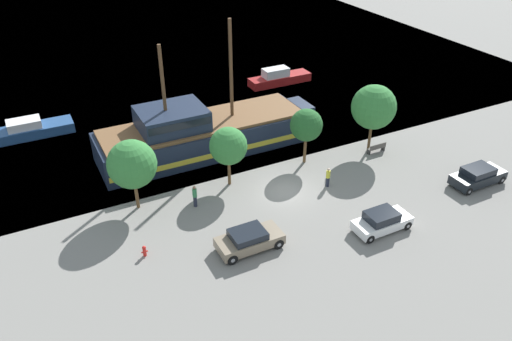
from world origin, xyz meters
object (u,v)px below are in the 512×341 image
(moored_boat_dockside, at_px, (279,78))
(moored_boat_outer, at_px, (31,129))
(pirate_ship, at_px, (202,133))
(pedestrian_walking_far, at_px, (195,196))
(parked_car_curb_front, at_px, (382,221))
(parked_car_curb_rear, at_px, (478,176))
(bench_promenade_east, at_px, (377,148))
(parked_car_curb_mid, at_px, (249,239))
(fire_hydrant, at_px, (144,251))
(pedestrian_walking_near, at_px, (328,177))

(moored_boat_dockside, height_order, moored_boat_outer, moored_boat_dockside)
(pirate_ship, relative_size, pedestrian_walking_far, 11.12)
(parked_car_curb_front, xyz_separation_m, parked_car_curb_rear, (10.26, 1.15, 0.03))
(parked_car_curb_front, xyz_separation_m, bench_promenade_east, (6.56, 8.64, -0.28))
(parked_car_curb_mid, height_order, pedestrian_walking_far, pedestrian_walking_far)
(fire_hydrant, height_order, pedestrian_walking_near, pedestrian_walking_near)
(parked_car_curb_rear, xyz_separation_m, pedestrian_walking_near, (-10.44, 4.99, 0.06))
(parked_car_curb_mid, relative_size, pedestrian_walking_near, 2.66)
(moored_boat_dockside, distance_m, fire_hydrant, 30.71)
(parked_car_curb_rear, distance_m, fire_hydrant, 25.49)
(moored_boat_dockside, relative_size, moored_boat_outer, 1.01)
(moored_boat_outer, bearing_deg, pedestrian_walking_near, -45.04)
(bench_promenade_east, bearing_deg, pirate_ship, 151.47)
(parked_car_curb_front, height_order, parked_car_curb_rear, parked_car_curb_rear)
(fire_hydrant, bearing_deg, bench_promenade_east, 10.37)
(bench_promenade_east, relative_size, pedestrian_walking_far, 0.98)
(moored_boat_dockside, bearing_deg, moored_boat_outer, -178.16)
(moored_boat_dockside, relative_size, pedestrian_walking_near, 4.50)
(parked_car_curb_rear, height_order, bench_promenade_east, parked_car_curb_rear)
(parked_car_curb_mid, bearing_deg, fire_hydrant, 159.18)
(moored_boat_outer, xyz_separation_m, fire_hydrant, (4.50, -20.77, -0.21))
(moored_boat_dockside, bearing_deg, fire_hydrant, -135.27)
(fire_hydrant, relative_size, pedestrian_walking_near, 0.48)
(moored_boat_dockside, xyz_separation_m, bench_promenade_east, (-0.28, -17.67, -0.25))
(moored_boat_outer, height_order, pedestrian_walking_near, moored_boat_outer)
(parked_car_curb_mid, height_order, bench_promenade_east, parked_car_curb_mid)
(pirate_ship, distance_m, fire_hydrant, 13.96)
(moored_boat_dockside, bearing_deg, parked_car_curb_mid, -123.08)
(moored_boat_dockside, height_order, pedestrian_walking_near, moored_boat_dockside)
(parked_car_curb_rear, bearing_deg, pedestrian_walking_far, 160.78)
(moored_boat_dockside, xyz_separation_m, parked_car_curb_rear, (3.43, -25.16, 0.05))
(pirate_ship, bearing_deg, pedestrian_walking_near, -56.36)
(moored_boat_outer, bearing_deg, parked_car_curb_rear, -39.26)
(moored_boat_outer, xyz_separation_m, parked_car_curb_front, (19.48, -25.46, 0.09))
(parked_car_curb_rear, xyz_separation_m, pedestrian_walking_far, (-20.44, 7.13, 0.14))
(moored_boat_outer, distance_m, bench_promenade_east, 31.00)
(moored_boat_dockside, height_order, fire_hydrant, moored_boat_dockside)
(pedestrian_walking_near, bearing_deg, parked_car_curb_front, -88.27)
(pirate_ship, height_order, parked_car_curb_front, pirate_ship)
(fire_hydrant, height_order, bench_promenade_east, bench_promenade_east)
(pedestrian_walking_near, bearing_deg, pedestrian_walking_far, 167.94)
(moored_boat_outer, relative_size, parked_car_curb_mid, 1.68)
(parked_car_curb_front, distance_m, parked_car_curb_rear, 10.32)
(parked_car_curb_rear, bearing_deg, moored_boat_outer, 140.74)
(pedestrian_walking_near, bearing_deg, bench_promenade_east, 20.31)
(bench_promenade_east, bearing_deg, pedestrian_walking_far, -178.77)
(moored_boat_outer, distance_m, pedestrian_walking_near, 27.31)
(moored_boat_outer, bearing_deg, fire_hydrant, -77.77)
(pedestrian_walking_far, bearing_deg, parked_car_curb_rear, -19.22)
(moored_boat_outer, bearing_deg, pedestrian_walking_far, -61.58)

